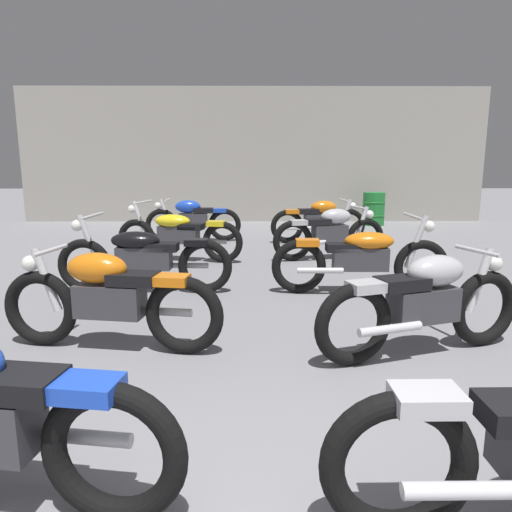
{
  "coord_description": "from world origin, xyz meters",
  "views": [
    {
      "loc": [
        -0.05,
        -0.86,
        1.57
      ],
      "look_at": [
        0.0,
        4.36,
        0.55
      ],
      "focal_mm": 32.98,
      "sensor_mm": 36.0,
      "label": 1
    }
  ],
  "objects_px": {
    "motorcycle_right_row_1": "(424,302)",
    "oil_drum": "(374,209)",
    "motorcycle_left_row_2": "(143,257)",
    "motorcycle_left_row_1": "(109,298)",
    "motorcycle_left_row_4": "(193,219)",
    "motorcycle_right_row_4": "(319,220)",
    "motorcycle_right_row_2": "(361,257)",
    "motorcycle_right_row_3": "(330,232)",
    "motorcycle_left_row_3": "(178,233)"
  },
  "relations": [
    {
      "from": "motorcycle_left_row_2",
      "to": "motorcycle_left_row_3",
      "type": "height_order",
      "value": "same"
    },
    {
      "from": "motorcycle_left_row_2",
      "to": "motorcycle_left_row_4",
      "type": "bearing_deg",
      "value": 88.25
    },
    {
      "from": "motorcycle_right_row_3",
      "to": "oil_drum",
      "type": "relative_size",
      "value": 2.29
    },
    {
      "from": "motorcycle_left_row_2",
      "to": "motorcycle_right_row_1",
      "type": "height_order",
      "value": "motorcycle_left_row_2"
    },
    {
      "from": "motorcycle_right_row_2",
      "to": "motorcycle_right_row_4",
      "type": "distance_m",
      "value": 3.86
    },
    {
      "from": "motorcycle_left_row_4",
      "to": "motorcycle_right_row_4",
      "type": "height_order",
      "value": "same"
    },
    {
      "from": "motorcycle_right_row_1",
      "to": "oil_drum",
      "type": "relative_size",
      "value": 2.24
    },
    {
      "from": "motorcycle_left_row_3",
      "to": "motorcycle_right_row_3",
      "type": "height_order",
      "value": "motorcycle_left_row_3"
    },
    {
      "from": "motorcycle_left_row_1",
      "to": "motorcycle_right_row_2",
      "type": "distance_m",
      "value": 3.1
    },
    {
      "from": "motorcycle_left_row_2",
      "to": "motorcycle_left_row_3",
      "type": "distance_m",
      "value": 1.96
    },
    {
      "from": "motorcycle_left_row_2",
      "to": "motorcycle_left_row_4",
      "type": "xyz_separation_m",
      "value": [
        0.12,
        3.97,
        0.01
      ]
    },
    {
      "from": "motorcycle_left_row_3",
      "to": "motorcycle_left_row_4",
      "type": "bearing_deg",
      "value": 90.14
    },
    {
      "from": "motorcycle_left_row_1",
      "to": "motorcycle_right_row_4",
      "type": "distance_m",
      "value": 6.18
    },
    {
      "from": "motorcycle_left_row_4",
      "to": "motorcycle_right_row_1",
      "type": "xyz_separation_m",
      "value": [
        2.64,
        -5.95,
        0.0
      ]
    },
    {
      "from": "motorcycle_left_row_4",
      "to": "oil_drum",
      "type": "bearing_deg",
      "value": 30.16
    },
    {
      "from": "motorcycle_left_row_4",
      "to": "motorcycle_right_row_4",
      "type": "distance_m",
      "value": 2.59
    },
    {
      "from": "motorcycle_left_row_2",
      "to": "motorcycle_right_row_3",
      "type": "relative_size",
      "value": 1.12
    },
    {
      "from": "motorcycle_right_row_3",
      "to": "oil_drum",
      "type": "height_order",
      "value": "motorcycle_right_row_3"
    },
    {
      "from": "motorcycle_left_row_3",
      "to": "oil_drum",
      "type": "xyz_separation_m",
      "value": [
        4.39,
        4.57,
        -0.03
      ]
    },
    {
      "from": "motorcycle_left_row_4",
      "to": "motorcycle_right_row_3",
      "type": "relative_size",
      "value": 1.01
    },
    {
      "from": "oil_drum",
      "to": "motorcycle_left_row_4",
      "type": "bearing_deg",
      "value": -149.84
    },
    {
      "from": "motorcycle_left_row_3",
      "to": "oil_drum",
      "type": "bearing_deg",
      "value": 46.11
    },
    {
      "from": "motorcycle_left_row_2",
      "to": "motorcycle_left_row_1",
      "type": "bearing_deg",
      "value": -86.11
    },
    {
      "from": "motorcycle_left_row_1",
      "to": "motorcycle_left_row_4",
      "type": "distance_m",
      "value": 5.8
    },
    {
      "from": "motorcycle_left_row_2",
      "to": "oil_drum",
      "type": "xyz_separation_m",
      "value": [
        4.52,
        6.52,
        -0.03
      ]
    },
    {
      "from": "motorcycle_right_row_1",
      "to": "motorcycle_right_row_4",
      "type": "xyz_separation_m",
      "value": [
        -0.05,
        5.76,
        0.0
      ]
    },
    {
      "from": "motorcycle_left_row_1",
      "to": "motorcycle_right_row_3",
      "type": "relative_size",
      "value": 1.01
    },
    {
      "from": "motorcycle_left_row_3",
      "to": "motorcycle_right_row_2",
      "type": "bearing_deg",
      "value": -38.49
    },
    {
      "from": "motorcycle_right_row_3",
      "to": "motorcycle_left_row_4",
      "type": "bearing_deg",
      "value": 142.95
    },
    {
      "from": "motorcycle_right_row_1",
      "to": "motorcycle_right_row_4",
      "type": "bearing_deg",
      "value": 90.55
    },
    {
      "from": "motorcycle_right_row_1",
      "to": "motorcycle_right_row_4",
      "type": "height_order",
      "value": "same"
    },
    {
      "from": "motorcycle_right_row_1",
      "to": "motorcycle_right_row_2",
      "type": "xyz_separation_m",
      "value": [
        -0.08,
        1.9,
        -0.01
      ]
    },
    {
      "from": "motorcycle_right_row_3",
      "to": "motorcycle_right_row_4",
      "type": "xyz_separation_m",
      "value": [
        0.05,
        1.73,
        0.0
      ]
    },
    {
      "from": "motorcycle_right_row_1",
      "to": "motorcycle_left_row_3",
      "type": "bearing_deg",
      "value": 123.82
    },
    {
      "from": "motorcycle_left_row_2",
      "to": "motorcycle_right_row_3",
      "type": "xyz_separation_m",
      "value": [
        2.65,
        2.06,
        0.01
      ]
    },
    {
      "from": "motorcycle_left_row_2",
      "to": "oil_drum",
      "type": "bearing_deg",
      "value": 55.3
    },
    {
      "from": "motorcycle_right_row_4",
      "to": "motorcycle_right_row_2",
      "type": "bearing_deg",
      "value": -90.41
    },
    {
      "from": "motorcycle_left_row_2",
      "to": "motorcycle_right_row_1",
      "type": "distance_m",
      "value": 3.4
    },
    {
      "from": "motorcycle_right_row_1",
      "to": "oil_drum",
      "type": "bearing_deg",
      "value": 78.32
    },
    {
      "from": "motorcycle_right_row_2",
      "to": "oil_drum",
      "type": "bearing_deg",
      "value": 74.42
    },
    {
      "from": "motorcycle_left_row_4",
      "to": "motorcycle_right_row_1",
      "type": "relative_size",
      "value": 1.04
    },
    {
      "from": "motorcycle_left_row_1",
      "to": "motorcycle_left_row_3",
      "type": "relative_size",
      "value": 0.92
    },
    {
      "from": "motorcycle_left_row_1",
      "to": "motorcycle_right_row_4",
      "type": "height_order",
      "value": "same"
    },
    {
      "from": "motorcycle_left_row_3",
      "to": "motorcycle_right_row_3",
      "type": "xyz_separation_m",
      "value": [
        2.53,
        0.1,
        0.01
      ]
    },
    {
      "from": "motorcycle_left_row_3",
      "to": "motorcycle_right_row_3",
      "type": "bearing_deg",
      "value": 2.27
    },
    {
      "from": "motorcycle_left_row_2",
      "to": "motorcycle_right_row_1",
      "type": "xyz_separation_m",
      "value": [
        2.76,
        -1.98,
        0.01
      ]
    },
    {
      "from": "motorcycle_right_row_2",
      "to": "motorcycle_right_row_3",
      "type": "bearing_deg",
      "value": 90.74
    },
    {
      "from": "motorcycle_left_row_2",
      "to": "oil_drum",
      "type": "distance_m",
      "value": 7.94
    },
    {
      "from": "motorcycle_left_row_2",
      "to": "motorcycle_left_row_3",
      "type": "relative_size",
      "value": 1.02
    },
    {
      "from": "motorcycle_left_row_1",
      "to": "motorcycle_right_row_1",
      "type": "relative_size",
      "value": 1.03
    }
  ]
}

